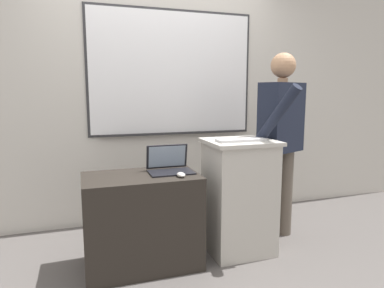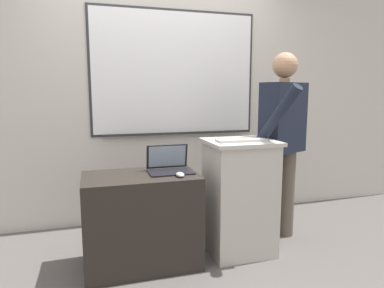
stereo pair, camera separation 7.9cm
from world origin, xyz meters
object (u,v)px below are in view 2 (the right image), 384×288
Objects in this scene: person_presenter at (283,134)px; wireless_keyboard at (241,140)px; lectern_podium at (239,196)px; laptop at (169,164)px; computer_mouse_by_laptop at (180,175)px; side_desk at (142,220)px.

wireless_keyboard is at bearing 178.95° from person_presenter.
wireless_keyboard is (-0.02, -0.06, 0.49)m from lectern_podium.
lectern_podium is 0.67m from laptop.
lectern_podium is at bearing 172.88° from person_presenter.
computer_mouse_by_laptop is at bearing 172.51° from person_presenter.
person_presenter reaches higher than lectern_podium.
computer_mouse_by_laptop is (-0.53, -0.08, -0.23)m from wireless_keyboard.
side_desk is at bearing 174.92° from wireless_keyboard.
person_presenter is 1.08m from laptop.
side_desk is at bearing 179.45° from lectern_podium.
person_presenter reaches higher than computer_mouse_by_laptop.
wireless_keyboard is at bearing 8.43° from computer_mouse_by_laptop.
side_desk is at bearing 162.99° from person_presenter.
laptop is 0.22m from computer_mouse_by_laptop.
wireless_keyboard is at bearing -5.08° from side_desk.
person_presenter is at bearing 21.22° from wireless_keyboard.
laptop reaches higher than computer_mouse_by_laptop.
person_presenter is (1.30, 0.12, 0.62)m from side_desk.
wireless_keyboard reaches higher than side_desk.
person_presenter is 16.97× the size of computer_mouse_by_laptop.
person_presenter is at bearing 15.16° from lectern_podium.
side_desk is 1.01m from wireless_keyboard.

